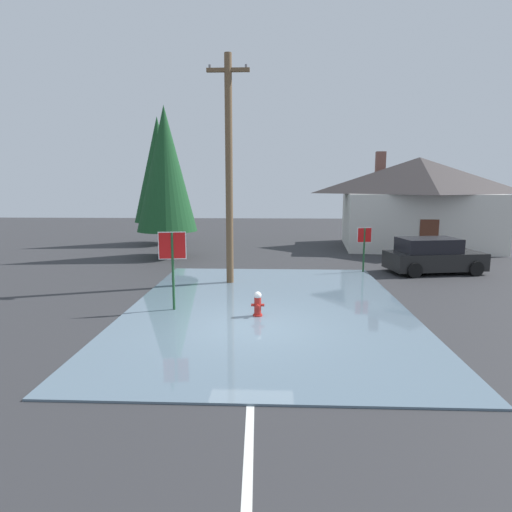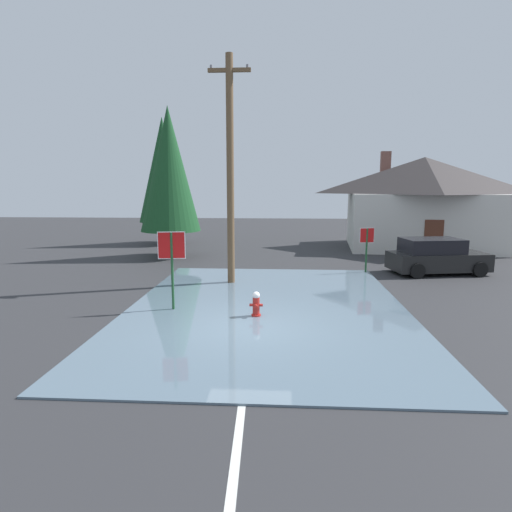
{
  "view_description": "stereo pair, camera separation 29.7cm",
  "coord_description": "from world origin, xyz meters",
  "px_view_note": "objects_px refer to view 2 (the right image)",
  "views": [
    {
      "loc": [
        0.63,
        -11.33,
        3.86
      ],
      "look_at": [
        0.03,
        3.32,
        1.47
      ],
      "focal_mm": 30.47,
      "sensor_mm": 36.0,
      "label": 1
    },
    {
      "loc": [
        0.93,
        -11.31,
        3.86
      ],
      "look_at": [
        0.03,
        3.32,
        1.47
      ],
      "focal_mm": 30.47,
      "sensor_mm": 36.0,
      "label": 2
    }
  ],
  "objects_px": {
    "fire_hydrant": "(256,305)",
    "pine_tree_tall_left": "(169,169)",
    "stop_sign_near": "(172,254)",
    "parked_car": "(436,257)",
    "house": "(422,201)",
    "utility_pole": "(230,168)",
    "pine_tree_mid_left": "(163,170)",
    "stop_sign_far": "(367,241)"
  },
  "relations": [
    {
      "from": "fire_hydrant",
      "to": "utility_pole",
      "type": "height_order",
      "value": "utility_pole"
    },
    {
      "from": "stop_sign_near",
      "to": "house",
      "type": "xyz_separation_m",
      "value": [
        11.94,
        14.49,
        1.1
      ]
    },
    {
      "from": "pine_tree_tall_left",
      "to": "utility_pole",
      "type": "bearing_deg",
      "value": -57.36
    },
    {
      "from": "stop_sign_far",
      "to": "parked_car",
      "type": "distance_m",
      "value": 3.14
    },
    {
      "from": "utility_pole",
      "to": "pine_tree_tall_left",
      "type": "distance_m",
      "value": 7.42
    },
    {
      "from": "stop_sign_near",
      "to": "parked_car",
      "type": "height_order",
      "value": "stop_sign_near"
    },
    {
      "from": "utility_pole",
      "to": "pine_tree_tall_left",
      "type": "xyz_separation_m",
      "value": [
        -4.0,
        6.24,
        0.18
      ]
    },
    {
      "from": "parked_car",
      "to": "house",
      "type": "bearing_deg",
      "value": 77.47
    },
    {
      "from": "house",
      "to": "parked_car",
      "type": "bearing_deg",
      "value": -102.53
    },
    {
      "from": "stop_sign_near",
      "to": "pine_tree_tall_left",
      "type": "bearing_deg",
      "value": 104.61
    },
    {
      "from": "stop_sign_near",
      "to": "fire_hydrant",
      "type": "distance_m",
      "value": 3.02
    },
    {
      "from": "utility_pole",
      "to": "stop_sign_far",
      "type": "xyz_separation_m",
      "value": [
        5.72,
        2.37,
        -3.08
      ]
    },
    {
      "from": "stop_sign_near",
      "to": "utility_pole",
      "type": "distance_m",
      "value": 4.94
    },
    {
      "from": "fire_hydrant",
      "to": "house",
      "type": "distance_m",
      "value": 17.87
    },
    {
      "from": "fire_hydrant",
      "to": "pine_tree_tall_left",
      "type": "xyz_separation_m",
      "value": [
        -5.26,
        10.7,
        4.3
      ]
    },
    {
      "from": "pine_tree_tall_left",
      "to": "stop_sign_near",
      "type": "bearing_deg",
      "value": -75.39
    },
    {
      "from": "stop_sign_far",
      "to": "parked_car",
      "type": "relative_size",
      "value": 0.46
    },
    {
      "from": "stop_sign_far",
      "to": "pine_tree_mid_left",
      "type": "height_order",
      "value": "pine_tree_mid_left"
    },
    {
      "from": "stop_sign_far",
      "to": "house",
      "type": "relative_size",
      "value": 0.2
    },
    {
      "from": "house",
      "to": "pine_tree_tall_left",
      "type": "distance_m",
      "value": 15.32
    },
    {
      "from": "fire_hydrant",
      "to": "pine_tree_tall_left",
      "type": "bearing_deg",
      "value": 116.19
    },
    {
      "from": "stop_sign_near",
      "to": "pine_tree_mid_left",
      "type": "xyz_separation_m",
      "value": [
        -4.43,
        15.5,
        3.04
      ]
    },
    {
      "from": "house",
      "to": "pine_tree_mid_left",
      "type": "bearing_deg",
      "value": 176.47
    },
    {
      "from": "pine_tree_tall_left",
      "to": "pine_tree_mid_left",
      "type": "bearing_deg",
      "value": 108.49
    },
    {
      "from": "fire_hydrant",
      "to": "stop_sign_far",
      "type": "bearing_deg",
      "value": 56.85
    },
    {
      "from": "stop_sign_near",
      "to": "pine_tree_tall_left",
      "type": "xyz_separation_m",
      "value": [
        -2.64,
        10.14,
        2.9
      ]
    },
    {
      "from": "parked_car",
      "to": "fire_hydrant",
      "type": "bearing_deg",
      "value": -137.23
    },
    {
      "from": "stop_sign_far",
      "to": "pine_tree_tall_left",
      "type": "distance_m",
      "value": 10.96
    },
    {
      "from": "house",
      "to": "pine_tree_tall_left",
      "type": "height_order",
      "value": "pine_tree_tall_left"
    },
    {
      "from": "stop_sign_near",
      "to": "utility_pole",
      "type": "relative_size",
      "value": 0.29
    },
    {
      "from": "utility_pole",
      "to": "pine_tree_mid_left",
      "type": "distance_m",
      "value": 12.97
    },
    {
      "from": "fire_hydrant",
      "to": "utility_pole",
      "type": "xyz_separation_m",
      "value": [
        -1.26,
        4.45,
        4.12
      ]
    },
    {
      "from": "fire_hydrant",
      "to": "pine_tree_tall_left",
      "type": "height_order",
      "value": "pine_tree_tall_left"
    },
    {
      "from": "pine_tree_tall_left",
      "to": "parked_car",
      "type": "bearing_deg",
      "value": -16.29
    },
    {
      "from": "utility_pole",
      "to": "pine_tree_mid_left",
      "type": "bearing_deg",
      "value": 116.52
    },
    {
      "from": "utility_pole",
      "to": "pine_tree_mid_left",
      "type": "height_order",
      "value": "utility_pole"
    },
    {
      "from": "utility_pole",
      "to": "house",
      "type": "bearing_deg",
      "value": 45.01
    },
    {
      "from": "utility_pole",
      "to": "house",
      "type": "xyz_separation_m",
      "value": [
        10.59,
        10.59,
        -1.62
      ]
    },
    {
      "from": "stop_sign_near",
      "to": "fire_hydrant",
      "type": "xyz_separation_m",
      "value": [
        2.62,
        -0.56,
        -1.4
      ]
    },
    {
      "from": "utility_pole",
      "to": "house",
      "type": "distance_m",
      "value": 15.06
    },
    {
      "from": "utility_pole",
      "to": "stop_sign_near",
      "type": "bearing_deg",
      "value": -109.16
    },
    {
      "from": "utility_pole",
      "to": "stop_sign_far",
      "type": "bearing_deg",
      "value": 22.51
    }
  ]
}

